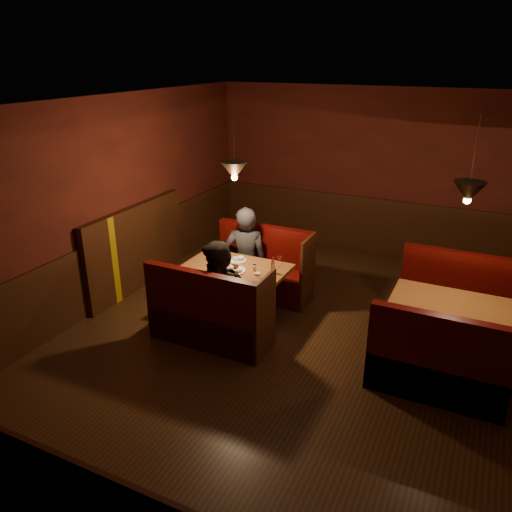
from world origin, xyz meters
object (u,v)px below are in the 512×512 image
at_px(main_bench_near, 209,320).
at_px(second_bench_far, 455,306).
at_px(second_bench_near, 439,370).
at_px(diner_a, 245,241).
at_px(diner_b, 220,280).
at_px(second_table, 448,317).
at_px(main_table, 237,278).
at_px(main_bench_far, 263,273).

height_order(main_bench_near, second_bench_far, main_bench_near).
distance_m(second_bench_near, diner_a, 3.22).
xyz_separation_m(second_bench_far, diner_b, (-2.65, -1.53, 0.49)).
height_order(second_bench_near, diner_b, diner_b).
height_order(second_table, diner_b, diner_b).
relative_size(main_table, diner_b, 0.85).
bearing_deg(main_bench_near, second_bench_near, 3.27).
height_order(main_bench_far, main_bench_near, same).
distance_m(second_table, second_bench_near, 0.82).
xyz_separation_m(main_bench_near, diner_b, (0.06, 0.19, 0.49)).
height_order(main_bench_far, second_bench_far, main_bench_far).
relative_size(main_table, main_bench_near, 0.91).
bearing_deg(diner_b, second_bench_far, 36.88).
bearing_deg(main_table, second_table, 3.21).
bearing_deg(diner_a, second_bench_near, 135.91).
distance_m(main_bench_far, second_bench_near, 3.06).
relative_size(main_table, diner_a, 0.80).
distance_m(main_table, main_bench_near, 0.83).
xyz_separation_m(second_table, diner_b, (-2.62, -0.75, 0.27)).
distance_m(main_bench_far, diner_b, 1.47).
xyz_separation_m(second_table, second_bench_near, (0.03, -0.79, -0.22)).
height_order(main_bench_far, second_bench_near, main_bench_far).
bearing_deg(main_bench_far, diner_b, -87.53).
xyz_separation_m(main_bench_near, second_bench_far, (2.71, 1.73, -0.00)).
bearing_deg(second_table, main_table, -176.79).
distance_m(main_bench_near, second_bench_far, 3.21).
height_order(main_bench_near, second_table, main_bench_near).
height_order(main_table, second_bench_near, second_bench_near).
xyz_separation_m(main_table, second_table, (2.69, 0.15, -0.02)).
height_order(main_table, main_bench_near, main_bench_near).
xyz_separation_m(main_bench_far, second_bench_far, (2.71, 0.15, -0.00)).
height_order(main_bench_far, second_table, main_bench_far).
xyz_separation_m(main_table, main_bench_far, (0.02, 0.79, -0.24)).
bearing_deg(main_bench_near, diner_b, 72.65).
distance_m(diner_a, diner_b, 1.25).
relative_size(second_bench_far, diner_b, 0.89).
relative_size(main_table, second_table, 1.06).
distance_m(second_bench_far, diner_a, 2.98).
bearing_deg(second_bench_far, diner_b, -149.92).
bearing_deg(main_bench_far, diner_a, -141.22).
bearing_deg(main_bench_near, main_bench_far, 90.00).
relative_size(main_table, main_bench_far, 0.91).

